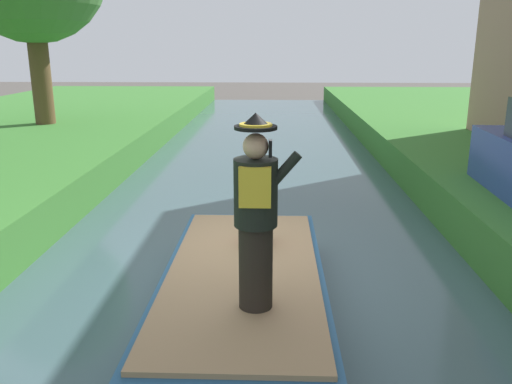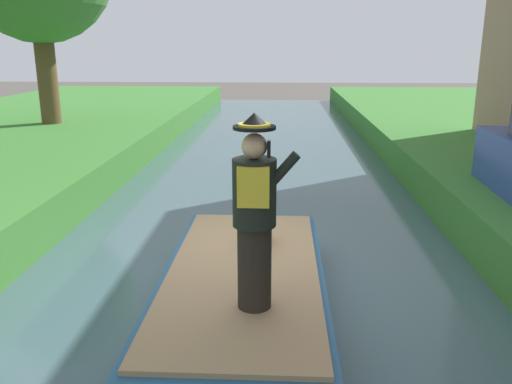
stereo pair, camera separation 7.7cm
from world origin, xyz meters
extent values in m
plane|color=#4C4742|center=(0.00, 0.00, 0.00)|extent=(80.00, 80.00, 0.00)
cube|color=#3D565B|center=(0.00, 0.00, 0.05)|extent=(6.25, 48.00, 0.10)
cube|color=#23517A|center=(0.00, -0.92, 0.38)|extent=(1.81, 4.21, 0.56)
cube|color=#997A56|center=(0.00, -0.92, 0.69)|extent=(1.67, 3.87, 0.05)
cylinder|color=black|center=(0.17, -1.76, 1.12)|extent=(0.32, 0.32, 0.82)
cylinder|color=black|center=(0.17, -1.76, 1.84)|extent=(0.40, 0.40, 0.62)
cube|color=gold|center=(0.17, -1.95, 1.94)|extent=(0.28, 0.06, 0.36)
sphere|color=#DBA884|center=(0.17, -1.76, 2.27)|extent=(0.23, 0.23, 0.23)
cylinder|color=black|center=(0.17, -1.76, 2.43)|extent=(0.38, 0.38, 0.03)
cone|color=black|center=(0.17, -1.76, 2.50)|extent=(0.26, 0.26, 0.12)
cylinder|color=gold|center=(0.17, -1.76, 2.46)|extent=(0.29, 0.29, 0.02)
cylinder|color=black|center=(0.39, -1.80, 2.02)|extent=(0.38, 0.09, 0.43)
cube|color=black|center=(0.30, -1.82, 2.26)|extent=(0.03, 0.08, 0.15)
ellipsoid|color=green|center=(0.12, -0.09, 0.91)|extent=(0.26, 0.32, 0.40)
sphere|color=green|center=(0.12, -0.13, 1.18)|extent=(0.20, 0.20, 0.20)
cone|color=yellow|center=(0.12, -0.23, 1.17)|extent=(0.09, 0.09, 0.09)
ellipsoid|color=red|center=(-0.02, -0.09, 0.91)|extent=(0.08, 0.20, 0.32)
ellipsoid|color=red|center=(0.26, -0.09, 0.91)|extent=(0.08, 0.20, 0.32)
cylinder|color=brown|center=(-6.54, 9.17, 2.32)|extent=(0.57, 0.57, 2.94)
camera|label=1|loc=(0.33, -6.30, 3.12)|focal=36.74mm
camera|label=2|loc=(0.41, -6.30, 3.12)|focal=36.74mm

